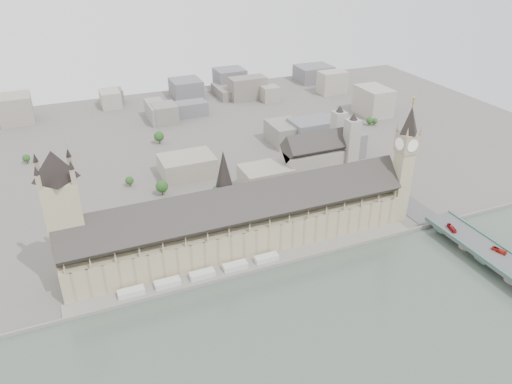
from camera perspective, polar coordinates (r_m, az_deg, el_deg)
name	(u,v)px	position (r m, az deg, el deg)	size (l,w,h in m)	color
ground	(250,260)	(378.21, -0.64, -7.81)	(900.00, 900.00, 0.00)	#595651
embankment_wall	(258,270)	(366.22, 0.26, -8.90)	(600.00, 1.50, 3.00)	gray
river_terrace	(254,265)	(372.04, -0.19, -8.31)	(270.00, 15.00, 2.00)	gray
terrace_tents	(202,274)	(360.22, -6.18, -9.32)	(118.00, 7.00, 4.00)	silver
palace_of_westminster	(240,222)	(380.74, -1.79, -3.43)	(265.00, 40.73, 55.44)	gray
elizabeth_tower	(405,156)	(419.38, 16.64, 3.93)	(17.00, 17.00, 107.50)	gray
victoria_tower	(64,213)	(351.66, -21.13, -2.28)	(30.00, 30.00, 100.00)	gray
central_tower	(224,180)	(365.70, -3.69, 1.43)	(13.00, 13.00, 48.00)	gray
westminster_bridge	(506,269)	(403.04, 26.66, -7.87)	(25.00, 325.00, 10.25)	#474749
westminster_abbey	(320,158)	(482.78, 7.28, 3.89)	(68.00, 36.00, 64.00)	gray
city_skyline_inland	(168,128)	(577.56, -10.00, 7.21)	(720.00, 360.00, 38.00)	gray
park_trees	(212,216)	(418.45, -5.04, -2.79)	(110.00, 30.00, 15.00)	#1F3F16
red_bus_north	(452,228)	(422.48, 21.45, -3.86)	(2.61, 11.14, 3.10)	#A7131C
red_bus_south	(499,250)	(409.14, 26.03, -6.03)	(2.48, 10.58, 2.95)	red
car_approach	(389,176)	(492.84, 15.00, 1.81)	(1.78, 4.39, 1.27)	gray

